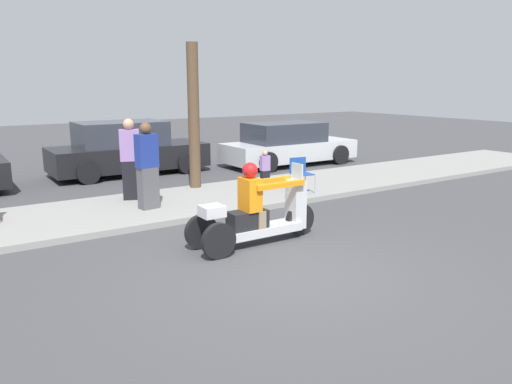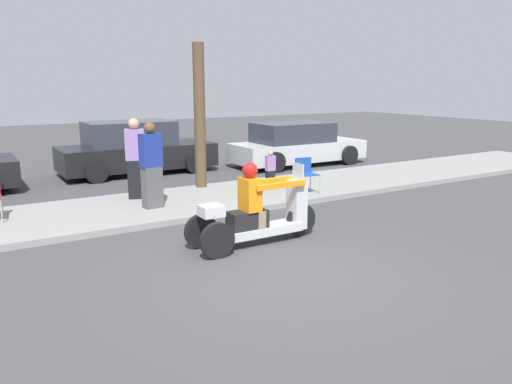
% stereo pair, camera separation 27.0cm
% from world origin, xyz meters
% --- Properties ---
extents(ground_plane, '(60.00, 60.00, 0.00)m').
position_xyz_m(ground_plane, '(0.00, 0.00, 0.00)').
color(ground_plane, '#424244').
extents(sidewalk_strip, '(28.00, 2.80, 0.12)m').
position_xyz_m(sidewalk_strip, '(0.00, 4.60, 0.06)').
color(sidewalk_strip, gray).
rests_on(sidewalk_strip, ground).
extents(motorcycle_trike, '(2.40, 0.69, 1.42)m').
position_xyz_m(motorcycle_trike, '(0.29, 1.42, 0.51)').
color(motorcycle_trike, black).
rests_on(motorcycle_trike, ground).
extents(spectator_near_curb, '(0.46, 0.32, 1.79)m').
position_xyz_m(spectator_near_curb, '(-0.49, 4.31, 0.98)').
color(spectator_near_curb, '#515156').
rests_on(spectator_near_curb, sidewalk_strip).
extents(spectator_mid_group, '(0.24, 0.15, 0.96)m').
position_xyz_m(spectator_mid_group, '(2.62, 4.58, 0.58)').
color(spectator_mid_group, black).
rests_on(spectator_mid_group, sidewalk_strip).
extents(spectator_with_child, '(0.49, 0.39, 1.80)m').
position_xyz_m(spectator_with_child, '(-0.49, 5.34, 0.99)').
color(spectator_with_child, black).
rests_on(spectator_with_child, sidewalk_strip).
extents(folding_chair_curbside, '(0.51, 0.51, 0.82)m').
position_xyz_m(folding_chair_curbside, '(3.15, 3.86, 0.62)').
color(folding_chair_curbside, '#A5A8AD').
rests_on(folding_chair_curbside, sidewalk_strip).
extents(parked_car_lot_left, '(4.53, 2.03, 1.58)m').
position_xyz_m(parked_car_lot_left, '(0.70, 9.10, 0.74)').
color(parked_car_lot_left, black).
rests_on(parked_car_lot_left, ground).
extents(parked_car_lot_far, '(4.54, 1.93, 1.41)m').
position_xyz_m(parked_car_lot_far, '(5.78, 7.86, 0.67)').
color(parked_car_lot_far, silver).
rests_on(parked_car_lot_far, ground).
extents(tree_trunk, '(0.28, 0.28, 3.52)m').
position_xyz_m(tree_trunk, '(1.30, 5.75, 1.88)').
color(tree_trunk, brown).
rests_on(tree_trunk, sidewalk_strip).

